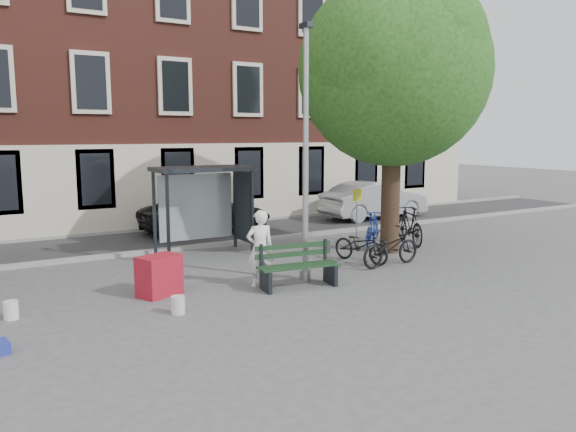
# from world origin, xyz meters

# --- Properties ---
(ground) EXTENTS (90.00, 90.00, 0.00)m
(ground) POSITION_xyz_m (0.00, 0.00, 0.00)
(ground) COLOR #4C4C4F
(ground) RESTS_ON ground
(road) EXTENTS (40.00, 4.00, 0.01)m
(road) POSITION_xyz_m (0.00, 7.00, 0.01)
(road) COLOR #28282B
(road) RESTS_ON ground
(curb_near) EXTENTS (40.00, 0.25, 0.12)m
(curb_near) POSITION_xyz_m (0.00, 5.00, 0.06)
(curb_near) COLOR gray
(curb_near) RESTS_ON ground
(curb_far) EXTENTS (40.00, 0.25, 0.12)m
(curb_far) POSITION_xyz_m (0.00, 9.00, 0.06)
(curb_far) COLOR gray
(curb_far) RESTS_ON ground
(building_row) EXTENTS (30.00, 8.00, 14.00)m
(building_row) POSITION_xyz_m (0.00, 13.00, 7.00)
(building_row) COLOR brown
(building_row) RESTS_ON ground
(lamppost) EXTENTS (0.28, 0.35, 6.11)m
(lamppost) POSITION_xyz_m (0.00, 0.00, 2.78)
(lamppost) COLOR #9EA0A3
(lamppost) RESTS_ON ground
(tree_right) EXTENTS (5.76, 5.60, 8.20)m
(tree_right) POSITION_xyz_m (4.01, 1.38, 5.62)
(tree_right) COLOR black
(tree_right) RESTS_ON ground
(bus_shelter) EXTENTS (2.85, 1.45, 2.62)m
(bus_shelter) POSITION_xyz_m (-0.61, 4.11, 1.92)
(bus_shelter) COLOR #1E2328
(bus_shelter) RESTS_ON ground
(painter) EXTENTS (0.72, 0.53, 1.81)m
(painter) POSITION_xyz_m (-1.20, 0.10, 0.91)
(painter) COLOR white
(painter) RESTS_ON ground
(bench) EXTENTS (2.00, 0.88, 0.99)m
(bench) POSITION_xyz_m (-0.49, -0.44, 0.46)
(bench) COLOR #1E2328
(bench) RESTS_ON ground
(bike_a) EXTENTS (2.02, 0.82, 1.04)m
(bike_a) POSITION_xyz_m (2.79, 0.07, 0.52)
(bike_a) COLOR black
(bike_a) RESTS_ON ground
(bike_b) EXTENTS (1.72, 1.54, 1.08)m
(bike_b) POSITION_xyz_m (4.24, 2.60, 0.54)
(bike_b) COLOR navy
(bike_b) RESTS_ON ground
(bike_c) EXTENTS (1.07, 1.94, 0.97)m
(bike_c) POSITION_xyz_m (2.39, 0.83, 0.48)
(bike_c) COLOR black
(bike_c) RESTS_ON ground
(bike_d) EXTENTS (1.28, 2.14, 1.24)m
(bike_d) POSITION_xyz_m (5.36, 2.08, 0.62)
(bike_d) COLOR black
(bike_d) RESTS_ON ground
(car_dark) EXTENTS (5.02, 2.66, 1.34)m
(car_dark) POSITION_xyz_m (0.58, 7.56, 0.67)
(car_dark) COLOR black
(car_dark) RESTS_ON ground
(car_silver) EXTENTS (4.77, 1.70, 1.57)m
(car_silver) POSITION_xyz_m (8.03, 7.11, 0.78)
(car_silver) COLOR #96989D
(car_silver) RESTS_ON ground
(red_stand) EXTENTS (1.06, 0.90, 0.90)m
(red_stand) POSITION_xyz_m (-3.50, 0.55, 0.45)
(red_stand) COLOR maroon
(red_stand) RESTS_ON ground
(bucket_a) EXTENTS (0.36, 0.36, 0.36)m
(bucket_a) POSITION_xyz_m (-3.60, -0.91, 0.18)
(bucket_a) COLOR silver
(bucket_a) RESTS_ON ground
(bucket_b) EXTENTS (0.30, 0.30, 0.36)m
(bucket_b) POSITION_xyz_m (-6.50, 0.44, 0.18)
(bucket_b) COLOR silver
(bucket_b) RESTS_ON ground
(bucket_c) EXTENTS (0.36, 0.36, 0.36)m
(bucket_c) POSITION_xyz_m (-3.75, 1.02, 0.18)
(bucket_c) COLOR white
(bucket_c) RESTS_ON ground
(notice_sign) EXTENTS (0.29, 0.11, 1.73)m
(notice_sign) POSITION_xyz_m (4.29, 3.50, 1.22)
(notice_sign) COLOR #9EA0A3
(notice_sign) RESTS_ON ground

